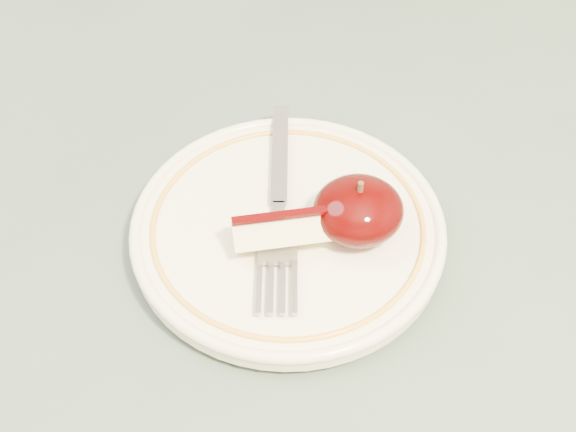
{
  "coord_description": "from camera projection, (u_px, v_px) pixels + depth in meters",
  "views": [
    {
      "loc": [
        0.06,
        -0.28,
        1.2
      ],
      "look_at": [
        0.1,
        0.08,
        0.78
      ],
      "focal_mm": 50.0,
      "sensor_mm": 36.0,
      "label": 1
    }
  ],
  "objects": [
    {
      "name": "table",
      "position": [
        163.0,
        415.0,
        0.59
      ],
      "size": [
        0.9,
        0.9,
        0.75
      ],
      "color": "brown",
      "rests_on": "ground"
    },
    {
      "name": "fork",
      "position": [
        279.0,
        205.0,
        0.58
      ],
      "size": [
        0.04,
        0.2,
        0.0
      ],
      "rotation": [
        0.0,
        0.0,
        1.45
      ],
      "color": "#93959B",
      "rests_on": "plate"
    },
    {
      "name": "plate",
      "position": [
        288.0,
        229.0,
        0.57
      ],
      "size": [
        0.23,
        0.23,
        0.02
      ],
      "color": "#F6EACE",
      "rests_on": "table"
    },
    {
      "name": "apple_wedge",
      "position": [
        281.0,
        230.0,
        0.55
      ],
      "size": [
        0.07,
        0.03,
        0.03
      ],
      "rotation": [
        0.0,
        0.0,
        0.05
      ],
      "color": "beige",
      "rests_on": "plate"
    },
    {
      "name": "apple_half",
      "position": [
        358.0,
        210.0,
        0.55
      ],
      "size": [
        0.06,
        0.06,
        0.05
      ],
      "color": "black",
      "rests_on": "plate"
    }
  ]
}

